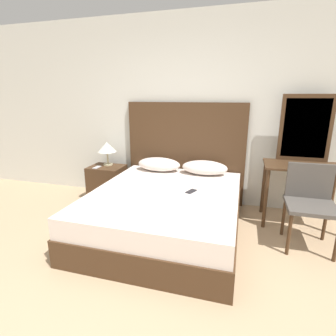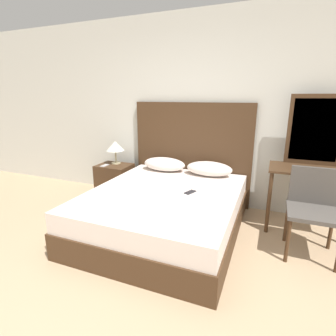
{
  "view_description": "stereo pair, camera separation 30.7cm",
  "coord_description": "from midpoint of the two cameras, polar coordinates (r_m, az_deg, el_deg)",
  "views": [
    {
      "loc": [
        0.76,
        -1.38,
        1.58
      ],
      "look_at": [
        -0.06,
        1.47,
        0.76
      ],
      "focal_mm": 28.0,
      "sensor_mm": 36.0,
      "label": 1
    },
    {
      "loc": [
        1.05,
        -1.28,
        1.58
      ],
      "look_at": [
        -0.06,
        1.47,
        0.76
      ],
      "focal_mm": 28.0,
      "sensor_mm": 36.0,
      "label": 2
    }
  ],
  "objects": [
    {
      "name": "ground_plane",
      "position": [
        2.25,
        -10.03,
        -29.35
      ],
      "size": [
        16.0,
        16.0,
        0.0
      ],
      "primitive_type": "plane",
      "color": "tan"
    },
    {
      "name": "wall_back",
      "position": [
        3.91,
        8.76,
        11.91
      ],
      "size": [
        10.0,
        0.06,
        2.7
      ],
      "color": "silver",
      "rests_on": "ground_plane"
    },
    {
      "name": "bed",
      "position": [
        3.16,
        2.13,
        -9.4
      ],
      "size": [
        1.68,
        2.0,
        0.51
      ],
      "color": "#422B19",
      "rests_on": "ground_plane"
    },
    {
      "name": "headboard",
      "position": [
        3.94,
        7.3,
        3.1
      ],
      "size": [
        1.77,
        0.05,
        1.49
      ],
      "color": "#422B19",
      "rests_on": "ground_plane"
    },
    {
      "name": "pillow_left",
      "position": [
        3.85,
        1.48,
        0.82
      ],
      "size": [
        0.63,
        0.33,
        0.2
      ],
      "color": "silver",
      "rests_on": "bed"
    },
    {
      "name": "pillow_right",
      "position": [
        3.68,
        11.33,
        -0.19
      ],
      "size": [
        0.63,
        0.33,
        0.2
      ],
      "color": "silver",
      "rests_on": "bed"
    },
    {
      "name": "phone_on_bed",
      "position": [
        3.03,
        7.75,
        -5.29
      ],
      "size": [
        0.12,
        0.17,
        0.01
      ],
      "color": "#232328",
      "rests_on": "bed"
    },
    {
      "name": "nightstand",
      "position": [
        4.25,
        -9.46,
        -2.79
      ],
      "size": [
        0.52,
        0.42,
        0.53
      ],
      "color": "#422B19",
      "rests_on": "ground_plane"
    },
    {
      "name": "table_lamp",
      "position": [
        4.19,
        -9.37,
        4.6
      ],
      "size": [
        0.29,
        0.29,
        0.36
      ],
      "color": "tan",
      "rests_on": "nightstand"
    },
    {
      "name": "phone_on_nightstand",
      "position": [
        4.15,
        -11.58,
        0.51
      ],
      "size": [
        0.07,
        0.15,
        0.01
      ],
      "color": "#B7B7BC",
      "rests_on": "nightstand"
    },
    {
      "name": "vanity_desk",
      "position": [
        3.53,
        30.88,
        -2.34
      ],
      "size": [
        0.93,
        0.53,
        0.77
      ],
      "color": "#422B19",
      "rests_on": "ground_plane"
    },
    {
      "name": "vanity_mirror",
      "position": [
        3.66,
        31.55,
        7.02
      ],
      "size": [
        0.61,
        0.03,
        0.83
      ],
      "color": "#422B19",
      "rests_on": "vanity_desk"
    },
    {
      "name": "chair",
      "position": [
        3.11,
        31.68,
        -6.9
      ],
      "size": [
        0.49,
        0.48,
        0.88
      ],
      "color": "#4C4742",
      "rests_on": "ground_plane"
    }
  ]
}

